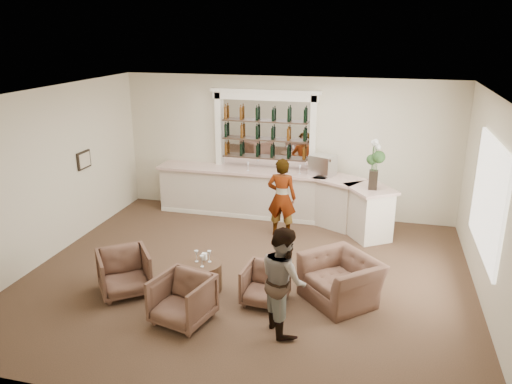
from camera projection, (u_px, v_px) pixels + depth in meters
ground at (247, 276)px, 9.18m from camera, size 8.00×8.00×0.00m
room_shell at (266, 144)px, 9.06m from camera, size 8.04×7.02×3.32m
bar_counter at (274, 196)px, 11.79m from camera, size 5.72×1.80×1.14m
back_bar_alcove at (265, 131)px, 11.79m from camera, size 2.64×0.25×3.00m
cocktail_table at (203, 276)px, 8.65m from camera, size 0.66×0.66×0.50m
sommelier at (282, 198)px, 10.74m from camera, size 0.64×0.43×1.74m
guest at (283, 280)px, 7.34m from camera, size 0.96×1.01×1.65m
armchair_left at (124, 272)px, 8.50m from camera, size 1.16×1.17×0.77m
armchair_center at (182, 300)px, 7.66m from camera, size 0.99×1.01×0.76m
armchair_right at (265, 285)px, 8.22m from camera, size 0.75×0.77×0.65m
armchair_far at (341, 280)px, 8.27m from camera, size 1.55×1.56×0.76m
espresso_machine at (323, 165)px, 11.37m from camera, size 0.66×0.61×0.46m
flower_vase at (375, 161)px, 10.25m from camera, size 0.28×0.28×1.06m
wine_glass_bar_left at (300, 169)px, 11.49m from camera, size 0.07×0.07×0.21m
wine_glass_bar_right at (248, 166)px, 11.74m from camera, size 0.07×0.07×0.21m
wine_glass_tbl_a at (196, 256)px, 8.60m from camera, size 0.07×0.07×0.21m
wine_glass_tbl_b at (209, 256)px, 8.59m from camera, size 0.07×0.07×0.21m
wine_glass_tbl_c at (202, 261)px, 8.41m from camera, size 0.07×0.07×0.21m
napkin_holder at (204, 256)px, 8.69m from camera, size 0.08×0.08×0.12m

